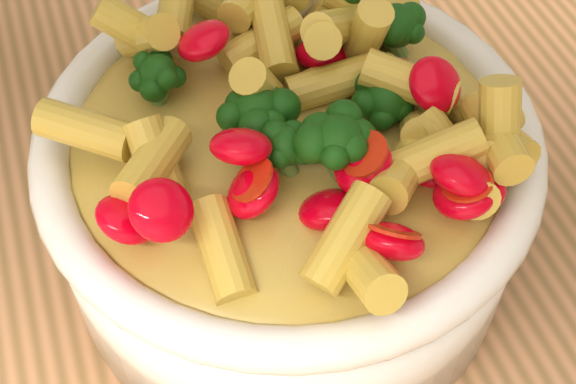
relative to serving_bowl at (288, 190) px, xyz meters
name	(u,v)px	position (x,y,z in m)	size (l,w,h in m)	color
serving_bowl	(288,190)	(0.00, 0.00, 0.00)	(0.26, 0.26, 0.11)	white
pasta_salad	(288,101)	(0.00, 0.00, 0.07)	(0.21, 0.21, 0.05)	#E3C147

